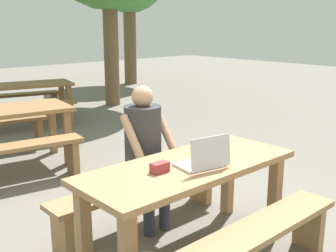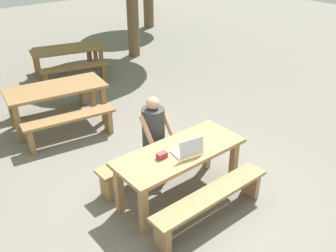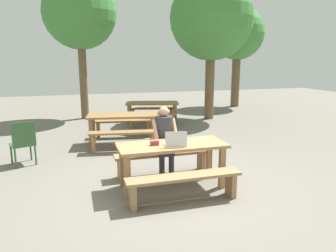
% 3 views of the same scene
% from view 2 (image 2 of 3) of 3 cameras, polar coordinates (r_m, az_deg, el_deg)
% --- Properties ---
extents(ground_plane, '(30.00, 30.00, 0.00)m').
position_cam_2_polar(ground_plane, '(5.26, 1.71, -10.69)').
color(ground_plane, slate).
extents(picnic_table_front, '(1.78, 0.73, 0.75)m').
position_cam_2_polar(picnic_table_front, '(4.88, 1.81, -4.95)').
color(picnic_table_front, '#9E754C').
rests_on(picnic_table_front, ground).
extents(bench_near, '(1.76, 0.30, 0.43)m').
position_cam_2_polar(bench_near, '(4.72, 6.71, -11.17)').
color(bench_near, '#9E754C').
rests_on(bench_near, ground).
extents(bench_far, '(1.76, 0.30, 0.43)m').
position_cam_2_polar(bench_far, '(5.44, -2.46, -4.90)').
color(bench_far, '#9E754C').
rests_on(bench_far, ground).
extents(laptop, '(0.39, 0.33, 0.26)m').
position_cam_2_polar(laptop, '(4.70, 3.10, -3.76)').
color(laptop, silver).
rests_on(laptop, picnic_table_front).
extents(small_pouch, '(0.13, 0.08, 0.07)m').
position_cam_2_polar(small_pouch, '(4.64, -0.95, -4.56)').
color(small_pouch, '#993338').
rests_on(small_pouch, picnic_table_front).
extents(person_seated, '(0.43, 0.42, 1.29)m').
position_cam_2_polar(person_seated, '(5.22, -2.04, -1.04)').
color(person_seated, '#333847').
rests_on(person_seated, ground).
extents(picnic_table_mid, '(1.82, 1.13, 0.73)m').
position_cam_2_polar(picnic_table_mid, '(9.44, -15.23, 10.87)').
color(picnic_table_mid, olive).
rests_on(picnic_table_mid, ground).
extents(bench_mid_south, '(1.55, 0.66, 0.46)m').
position_cam_2_polar(bench_mid_south, '(8.95, -14.19, 8.20)').
color(bench_mid_south, olive).
rests_on(bench_mid_south, ground).
extents(bench_mid_north, '(1.55, 0.66, 0.46)m').
position_cam_2_polar(bench_mid_north, '(10.09, -15.76, 10.29)').
color(bench_mid_north, olive).
rests_on(bench_mid_north, ground).
extents(picnic_table_rear, '(1.85, 1.07, 0.76)m').
position_cam_2_polar(picnic_table_rear, '(7.02, -16.86, 4.87)').
color(picnic_table_rear, olive).
rests_on(picnic_table_rear, ground).
extents(bench_rear_south, '(1.60, 0.54, 0.48)m').
position_cam_2_polar(bench_rear_south, '(6.52, -14.84, 0.43)').
color(bench_rear_south, olive).
rests_on(bench_rear_south, ground).
extents(bench_rear_north, '(1.60, 0.54, 0.48)m').
position_cam_2_polar(bench_rear_north, '(7.77, -17.96, 4.64)').
color(bench_rear_north, olive).
rests_on(bench_rear_north, ground).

